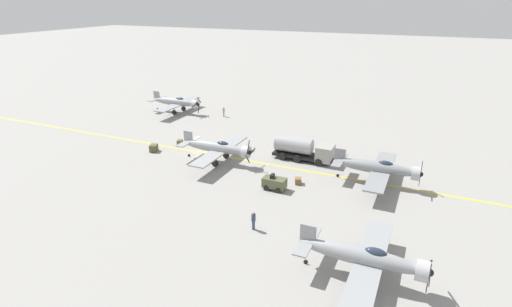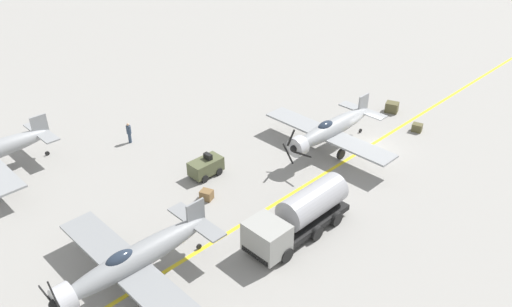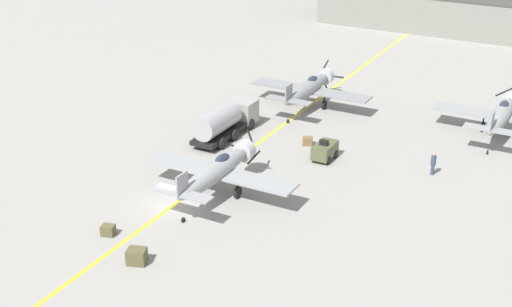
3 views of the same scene
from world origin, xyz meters
The scene contains 11 objects.
ground_plane centered at (0.00, 0.00, 0.00)m, with size 400.00×400.00×0.00m, color gray.
taxiway_stripe centered at (0.00, 0.00, 0.00)m, with size 0.30×160.00×0.01m, color yellow.
airplane_far_right centered at (17.86, 24.69, 2.01)m, with size 12.00×9.98×3.65m.
airplane_far_center centered at (0.14, 23.09, 2.01)m, with size 12.00×9.98×3.65m.
airplane_mid_center centered at (1.97, 3.08, 2.01)m, with size 12.00×9.98×3.71m.
fuel_tanker centered at (-3.28, 13.04, 1.51)m, with size 2.68×8.00×2.98m.
tow_tractor centered at (6.33, 12.75, 0.79)m, with size 1.57×2.60×1.79m.
ground_crew_inspecting centered at (14.90, 14.09, 1.01)m, with size 0.40×0.40×1.85m.
supply_crate_by_tanker centered at (3.89, 14.75, 0.35)m, with size 0.85×0.71×0.71m, color brown.
supply_crate_mid_lane centered at (-1.45, -5.28, 0.36)m, with size 0.86×0.71×0.71m, color brown.
supply_crate_outboard centered at (2.31, -7.10, 0.49)m, with size 1.17×0.97×0.97m, color brown.
Camera 3 is at (26.73, -36.60, 24.32)m, focal length 50.00 mm.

